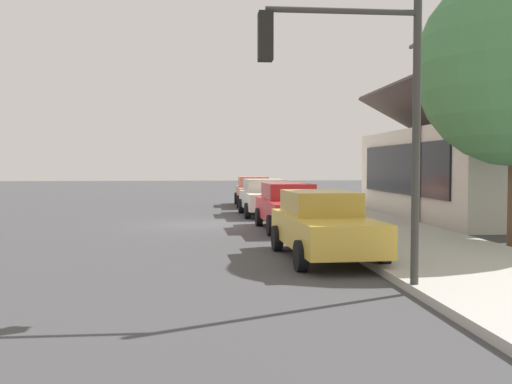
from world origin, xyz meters
TOP-DOWN VIEW (x-y plane):
  - ground_plane at (0.00, 0.00)m, footprint 120.00×120.00m
  - sidewalk_curb at (0.00, 5.60)m, footprint 60.00×4.20m
  - car_coral at (-9.65, 2.68)m, footprint 4.85×2.03m
  - car_ivory at (-3.73, 2.67)m, footprint 4.58×2.19m
  - car_cherry at (1.95, 2.89)m, footprint 4.77×2.10m
  - car_mustard at (7.97, 2.79)m, footprint 4.75×2.12m
  - storefront_building at (-2.17, 11.98)m, footprint 12.80×7.70m
  - traffic_light_main at (11.74, 2.54)m, footprint 0.37×2.79m
  - utility_pole_wooden at (-0.14, 8.20)m, footprint 1.80×0.24m
  - fire_hydrant_red at (1.39, 4.20)m, footprint 0.22×0.22m

SIDE VIEW (x-z plane):
  - ground_plane at x=0.00m, z-range 0.00..0.00m
  - sidewalk_curb at x=0.00m, z-range 0.00..0.16m
  - fire_hydrant_red at x=1.39m, z-range 0.14..0.85m
  - car_mustard at x=7.97m, z-range 0.02..1.61m
  - car_cherry at x=1.95m, z-range 0.02..1.61m
  - car_coral at x=-9.65m, z-range 0.02..1.61m
  - car_ivory at x=-3.73m, z-range 0.02..1.61m
  - storefront_building at x=-2.17m, z-range -0.90..4.92m
  - traffic_light_main at x=11.74m, z-range 0.89..6.09m
  - utility_pole_wooden at x=-0.14m, z-range 0.18..7.68m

